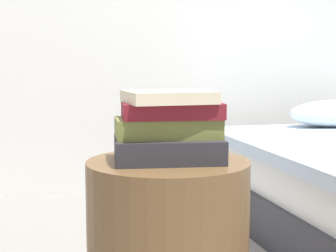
% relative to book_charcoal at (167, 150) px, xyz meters
% --- Properties ---
extents(book_charcoal, '(0.30, 0.22, 0.06)m').
position_rel_book_charcoal_xyz_m(book_charcoal, '(0.00, 0.00, 0.00)').
color(book_charcoal, '#28282D').
rests_on(book_charcoal, side_table).
extents(book_olive, '(0.28, 0.16, 0.05)m').
position_rel_book_charcoal_xyz_m(book_olive, '(0.00, 0.01, 0.06)').
color(book_olive, olive).
rests_on(book_olive, book_charcoal).
extents(book_maroon, '(0.27, 0.16, 0.04)m').
position_rel_book_charcoal_xyz_m(book_maroon, '(0.01, -0.00, 0.11)').
color(book_maroon, maroon).
rests_on(book_maroon, book_olive).
extents(book_cream, '(0.25, 0.22, 0.03)m').
position_rel_book_charcoal_xyz_m(book_cream, '(0.01, -0.00, 0.14)').
color(book_cream, beige).
rests_on(book_cream, book_maroon).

